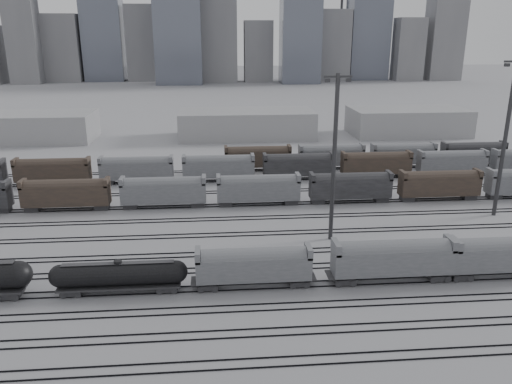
{
  "coord_description": "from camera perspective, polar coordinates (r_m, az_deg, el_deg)",
  "views": [
    {
      "loc": [
        0.25,
        -53.95,
        29.82
      ],
      "look_at": [
        7.14,
        27.08,
        4.0
      ],
      "focal_mm": 35.0,
      "sensor_mm": 36.0,
      "label": 1
    }
  ],
  "objects": [
    {
      "name": "bg_string_near",
      "position": [
        90.43,
        0.28,
        0.23
      ],
      "size": [
        151.0,
        3.0,
        5.6
      ],
      "color": "slate",
      "rests_on": "ground"
    },
    {
      "name": "ground",
      "position": [
        61.65,
        -4.58,
        -11.38
      ],
      "size": [
        900.0,
        900.0,
        0.0
      ],
      "primitive_type": "plane",
      "color": "#ABABB0",
      "rests_on": "ground"
    },
    {
      "name": "hopper_car_a",
      "position": [
        61.26,
        -0.27,
        -8.23
      ],
      "size": [
        14.11,
        2.8,
        5.04
      ],
      "color": "black",
      "rests_on": "ground"
    },
    {
      "name": "tank_car_b",
      "position": [
        62.56,
        -15.39,
        -9.13
      ],
      "size": [
        16.34,
        2.72,
        4.04
      ],
      "color": "black",
      "rests_on": "ground"
    },
    {
      "name": "hopper_car_c",
      "position": [
        71.23,
        26.82,
        -6.27
      ],
      "size": [
        14.84,
        2.95,
        5.31
      ],
      "color": "black",
      "rests_on": "ground"
    },
    {
      "name": "bg_string_far",
      "position": [
        118.59,
        12.6,
        4.02
      ],
      "size": [
        66.0,
        3.0,
        5.6
      ],
      "color": "#47382D",
      "rests_on": "ground"
    },
    {
      "name": "warehouse_right",
      "position": [
        162.56,
        16.93,
        7.72
      ],
      "size": [
        35.0,
        18.0,
        8.0
      ],
      "primitive_type": "cube",
      "color": "#AFAFB2",
      "rests_on": "ground"
    },
    {
      "name": "warehouse_left",
      "position": [
        162.74,
        -26.71,
        6.62
      ],
      "size": [
        50.0,
        18.0,
        8.0
      ],
      "primitive_type": "cube",
      "color": "#AFAFB2",
      "rests_on": "ground"
    },
    {
      "name": "tracks",
      "position": [
        77.4,
        -4.69,
        -5.05
      ],
      "size": [
        220.0,
        71.5,
        0.16
      ],
      "color": "black",
      "rests_on": "ground"
    },
    {
      "name": "warehouse_mid",
      "position": [
        151.49,
        -1.11,
        7.8
      ],
      "size": [
        40.0,
        18.0,
        8.0
      ],
      "primitive_type": "cube",
      "color": "#AFAFB2",
      "rests_on": "ground"
    },
    {
      "name": "light_mast_d",
      "position": [
        92.04,
        26.64,
        5.8
      ],
      "size": [
        4.2,
        0.67,
        26.23
      ],
      "color": "#323235",
      "rests_on": "ground"
    },
    {
      "name": "bg_string_mid",
      "position": [
        106.96,
        4.86,
        2.92
      ],
      "size": [
        151.0,
        3.0,
        5.6
      ],
      "color": "black",
      "rests_on": "ground"
    },
    {
      "name": "hopper_car_b",
      "position": [
        64.76,
        15.38,
        -7.17
      ],
      "size": [
        15.22,
        3.02,
        5.44
      ],
      "color": "black",
      "rests_on": "ground"
    },
    {
      "name": "light_mast_c",
      "position": [
        73.11,
        8.94,
        4.19
      ],
      "size": [
        3.95,
        0.63,
        24.72
      ],
      "color": "#323235",
      "rests_on": "ground"
    },
    {
      "name": "skyline",
      "position": [
        334.16,
        -3.21,
        18.43
      ],
      "size": [
        316.0,
        22.4,
        95.0
      ],
      "color": "gray",
      "rests_on": "ground"
    }
  ]
}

